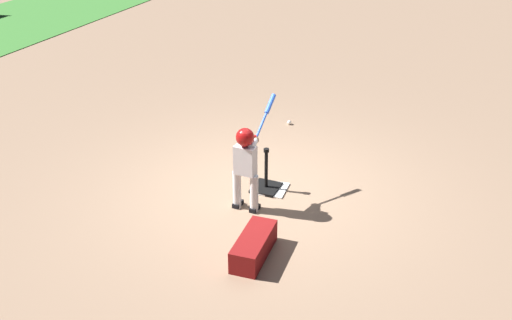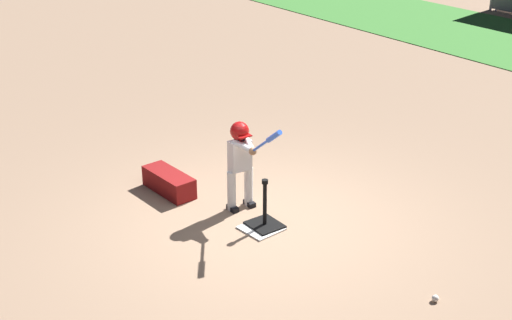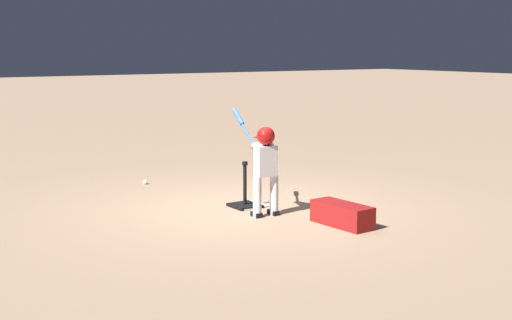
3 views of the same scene
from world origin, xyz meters
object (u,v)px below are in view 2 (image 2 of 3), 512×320
batter_child (241,155)px  equipment_bag (169,182)px  batting_tee (265,220)px  baseball (435,298)px

batter_child → equipment_bag: size_ratio=1.61×
batting_tee → baseball: bearing=11.6°
batting_tee → baseball: (2.27, 0.47, -0.05)m
batter_child → baseball: batter_child is taller
batting_tee → batter_child: size_ratio=0.47×
batting_tee → equipment_bag: batting_tee is taller
batting_tee → baseball: 2.32m
baseball → equipment_bag: (-3.80, -0.92, 0.10)m
batting_tee → baseball: batting_tee is taller
batting_tee → batter_child: (-0.56, 0.05, 0.66)m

